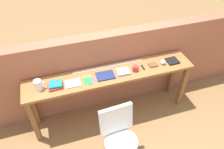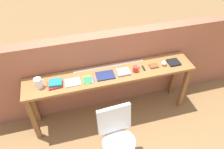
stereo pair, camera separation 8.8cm
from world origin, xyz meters
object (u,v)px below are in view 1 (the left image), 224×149
Objects in this scene: pitcher_white at (38,85)px; book_open_centre at (105,76)px; chair_white_moulded at (119,134)px; multitool_folded at (143,67)px; sports_ball_small at (163,62)px; pamphlet_pile_colourful at (89,80)px; mug at (135,68)px; book_stack_leftmost at (55,85)px; leather_journal_brown at (153,65)px; book_repair_rightmost at (172,61)px; magazine_cycling at (73,83)px.

pitcher_white is 0.71× the size of book_open_centre.
chair_white_moulded is 1.04m from multitool_folded.
multitool_folded is 0.33m from sports_ball_small.
mug is at bearing -0.16° from pamphlet_pile_colourful.
pamphlet_pile_colourful is at bearing -178.15° from multitool_folded.
chair_white_moulded is at bearing -41.15° from pitcher_white.
book_open_centre is at bearing -179.11° from multitool_folded.
mug reaches higher than pamphlet_pile_colourful.
book_stack_leftmost is 1.52× the size of leather_journal_brown.
mug reaches higher than book_open_centre.
pitcher_white is 1.67× the size of multitool_folded.
book_stack_leftmost is at bearing 178.57° from pamphlet_pile_colourful.
sports_ball_small is (1.61, 0.01, 0.01)m from book_stack_leftmost.
book_open_centre is (0.04, 0.75, 0.36)m from chair_white_moulded.
book_open_centre is 3.35× the size of sports_ball_small.
multitool_folded is 1.42× the size of sports_ball_small.
pitcher_white is 1.50m from multitool_folded.
chair_white_moulded is 4.51× the size of book_stack_leftmost.
mug is at bearing 56.35° from chair_white_moulded.
sports_ball_small is (1.16, 0.02, 0.03)m from pamphlet_pile_colourful.
leather_journal_brown is 0.33m from book_repair_rightmost.
pitcher_white is 1.41× the size of leather_journal_brown.
chair_white_moulded is 1.16m from leather_journal_brown.
chair_white_moulded is 4.87× the size of pamphlet_pile_colourful.
leather_journal_brown reaches higher than chair_white_moulded.
pitcher_white is 1.04× the size of book_repair_rightmost.
magazine_cycling is 1.96× the size of multitool_folded.
book_repair_rightmost is (1.78, 0.02, -0.02)m from book_stack_leftmost.
sports_ball_small reaches higher than leather_journal_brown.
magazine_cycling is 1.05m from multitool_folded.
book_open_centre is at bearing -0.96° from pitcher_white.
pitcher_white is at bearing 177.15° from pamphlet_pile_colourful.
chair_white_moulded is at bearing -123.65° from mug.
magazine_cycling is at bearing 120.31° from chair_white_moulded.
book_repair_rightmost is (0.49, 0.00, 0.01)m from multitool_folded.
leather_journal_brown is (1.22, 0.03, 0.01)m from magazine_cycling.
book_stack_leftmost is 0.24m from magazine_cycling.
chair_white_moulded is 11.47× the size of sports_ball_small.
leather_journal_brown is at bearing 178.98° from book_repair_rightmost.
book_stack_leftmost is at bearing -179.31° from multitool_folded.
pitcher_white is 1.36m from mug.
book_stack_leftmost is 0.76× the size of book_open_centre.
book_stack_leftmost reaches higher than magazine_cycling.
book_open_centre is 0.91m from sports_ball_small.
leather_journal_brown is (1.45, 0.02, -0.02)m from book_stack_leftmost.
pamphlet_pile_colourful is 2.36× the size of sports_ball_small.
leather_journal_brown reaches higher than pamphlet_pile_colourful.
pitcher_white is 2.37× the size of sports_ball_small.
leather_journal_brown is (0.17, 0.00, 0.00)m from multitool_folded.
pitcher_white is at bearing 138.85° from chair_white_moulded.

